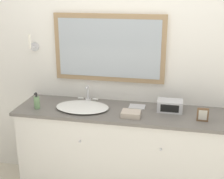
# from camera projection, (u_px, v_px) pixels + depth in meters

# --- Properties ---
(wall_back) EXTENTS (8.00, 0.18, 2.55)m
(wall_back) POSITION_uv_depth(u_px,v_px,m) (130.00, 63.00, 3.04)
(wall_back) COLOR white
(wall_back) RESTS_ON ground_plane
(vanity_counter) EXTENTS (2.04, 0.54, 0.90)m
(vanity_counter) POSITION_uv_depth(u_px,v_px,m) (124.00, 153.00, 3.03)
(vanity_counter) COLOR silver
(vanity_counter) RESTS_ON ground_plane
(sink_basin) EXTENTS (0.50, 0.40, 0.17)m
(sink_basin) POSITION_uv_depth(u_px,v_px,m) (83.00, 106.00, 2.94)
(sink_basin) COLOR white
(sink_basin) RESTS_ON vanity_counter
(soap_bottle) EXTENTS (0.05, 0.06, 0.16)m
(soap_bottle) POSITION_uv_depth(u_px,v_px,m) (37.00, 102.00, 2.92)
(soap_bottle) COLOR #709966
(soap_bottle) RESTS_ON vanity_counter
(appliance_box) EXTENTS (0.23, 0.15, 0.10)m
(appliance_box) POSITION_uv_depth(u_px,v_px,m) (170.00, 106.00, 2.87)
(appliance_box) COLOR #BCBCC1
(appliance_box) RESTS_ON vanity_counter
(picture_frame) EXTENTS (0.10, 0.01, 0.12)m
(picture_frame) POSITION_uv_depth(u_px,v_px,m) (203.00, 115.00, 2.64)
(picture_frame) COLOR brown
(picture_frame) RESTS_ON vanity_counter
(hand_towel_near_sink) EXTENTS (0.17, 0.13, 0.05)m
(hand_towel_near_sink) POSITION_uv_depth(u_px,v_px,m) (131.00, 114.00, 2.75)
(hand_towel_near_sink) COLOR #B7A899
(hand_towel_near_sink) RESTS_ON vanity_counter
(metal_tray) EXTENTS (0.15, 0.12, 0.01)m
(metal_tray) POSITION_uv_depth(u_px,v_px,m) (137.00, 107.00, 2.97)
(metal_tray) COLOR silver
(metal_tray) RESTS_ON vanity_counter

